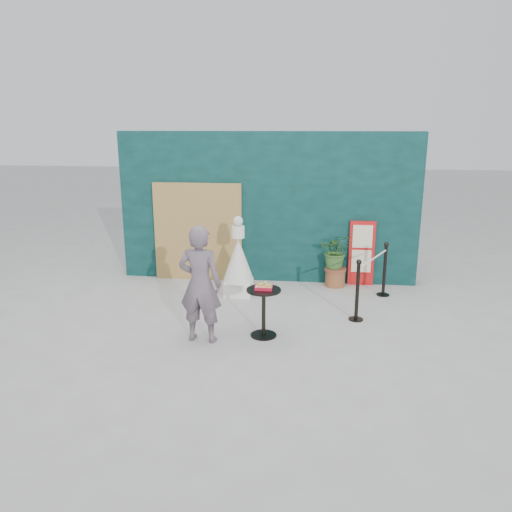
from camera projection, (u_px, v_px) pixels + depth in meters
The scene contains 10 objects.
ground at pixel (247, 341), 7.43m from camera, with size 60.00×60.00×0.00m, color #ADAAA5.
back_wall at pixel (267, 207), 10.06m from camera, with size 6.00×0.30×3.00m, color #092A26.
bamboo_fence at pixel (198, 232), 10.15m from camera, with size 1.80×0.08×2.00m, color tan.
woman at pixel (200, 284), 7.25m from camera, with size 0.64×0.42×1.76m, color #685964.
menu_board at pixel (362, 253), 9.88m from camera, with size 0.50×0.07×1.30m.
statue at pixel (238, 263), 9.31m from camera, with size 0.59×0.59×1.51m.
cafe_table at pixel (264, 305), 7.50m from camera, with size 0.52×0.52×0.75m.
food_basket at pixel (264, 287), 7.42m from camera, with size 0.26×0.19×0.11m.
planter at pixel (336, 256), 9.80m from camera, with size 0.63×0.55×1.07m.
stanchion_barrier at pixel (372, 280), 8.71m from camera, with size 0.84×1.54×1.03m.
Camera 1 is at (0.95, -6.78, 3.14)m, focal length 35.00 mm.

